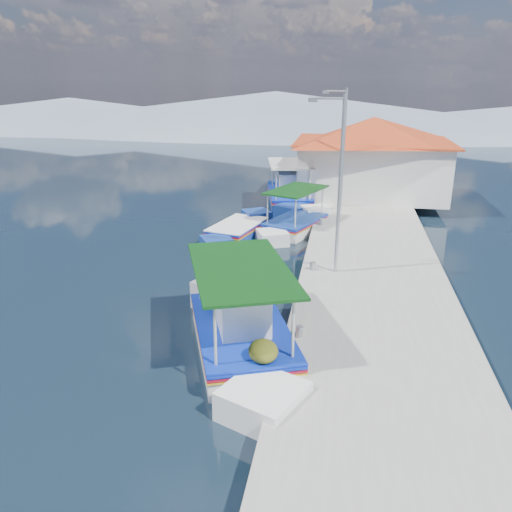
# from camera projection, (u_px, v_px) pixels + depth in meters

# --- Properties ---
(ground) EXTENTS (160.00, 160.00, 0.00)m
(ground) POSITION_uv_depth(u_px,v_px,m) (194.00, 298.00, 17.10)
(ground) COLOR black
(ground) RESTS_ON ground
(quay) EXTENTS (5.00, 44.00, 0.50)m
(quay) POSITION_uv_depth(u_px,v_px,m) (369.00, 245.00, 21.64)
(quay) COLOR #A4A29A
(quay) RESTS_ON ground
(bollards) EXTENTS (0.20, 17.20, 0.30)m
(bollards) POSITION_uv_depth(u_px,v_px,m) (318.00, 239.00, 21.15)
(bollards) COLOR #A5A8AD
(bollards) RESTS_ON quay
(main_caique) EXTENTS (4.21, 7.54, 2.66)m
(main_caique) POSITION_uv_depth(u_px,v_px,m) (243.00, 332.00, 13.75)
(main_caique) COLOR white
(main_caique) RESTS_ON ground
(caique_green_canopy) EXTENTS (3.30, 5.71, 2.30)m
(caique_green_canopy) POSITION_uv_depth(u_px,v_px,m) (295.00, 225.00, 24.31)
(caique_green_canopy) COLOR white
(caique_green_canopy) RESTS_ON ground
(caique_blue_hull) EXTENTS (2.65, 5.66, 1.04)m
(caique_blue_hull) POSITION_uv_depth(u_px,v_px,m) (238.00, 232.00, 23.44)
(caique_blue_hull) COLOR navy
(caique_blue_hull) RESTS_ON ground
(caique_far) EXTENTS (3.25, 7.62, 2.72)m
(caique_far) POSITION_uv_depth(u_px,v_px,m) (290.00, 197.00, 29.27)
(caique_far) COLOR navy
(caique_far) RESTS_ON ground
(harbor_building) EXTENTS (10.49, 10.49, 4.40)m
(harbor_building) POSITION_uv_depth(u_px,v_px,m) (372.00, 155.00, 29.12)
(harbor_building) COLOR white
(harbor_building) RESTS_ON quay
(lamp_post_near) EXTENTS (1.21, 0.14, 6.00)m
(lamp_post_near) POSITION_uv_depth(u_px,v_px,m) (338.00, 177.00, 16.95)
(lamp_post_near) COLOR #A5A8AD
(lamp_post_near) RESTS_ON quay
(lamp_post_far) EXTENTS (1.21, 0.14, 6.00)m
(lamp_post_far) POSITION_uv_depth(u_px,v_px,m) (342.00, 144.00, 25.32)
(lamp_post_far) COLOR #A5A8AD
(lamp_post_far) RESTS_ON quay
(mountain_ridge) EXTENTS (171.40, 96.00, 5.50)m
(mountain_ridge) POSITION_uv_depth(u_px,v_px,m) (362.00, 117.00, 67.41)
(mountain_ridge) COLOR gray
(mountain_ridge) RESTS_ON ground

